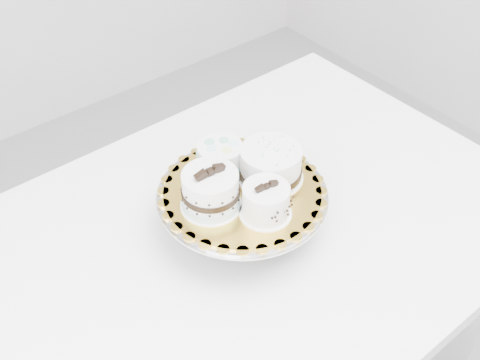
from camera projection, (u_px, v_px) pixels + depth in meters
table at (237, 256)px, 1.28m from camera, size 1.28×0.86×0.75m
cake_stand at (242, 203)px, 1.21m from camera, size 0.34×0.34×0.09m
cake_board at (242, 191)px, 1.19m from camera, size 0.35×0.35×0.00m
cake_swirl at (266, 202)px, 1.12m from camera, size 0.10×0.10×0.08m
cake_banded at (211, 192)px, 1.14m from camera, size 0.12×0.12×0.10m
cake_dots at (220, 159)px, 1.21m from camera, size 0.12×0.12×0.07m
cake_ribbon at (271, 164)px, 1.20m from camera, size 0.16×0.16×0.07m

